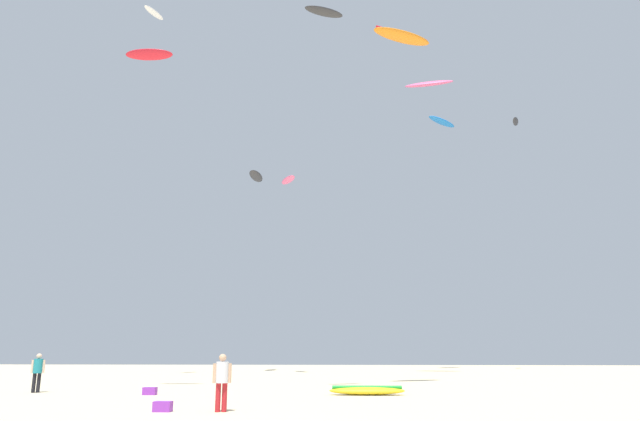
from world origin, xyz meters
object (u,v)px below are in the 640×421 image
kite_aloft_1 (256,176)px  kite_aloft_7 (154,13)px  kite_aloft_2 (516,121)px  gear_bag (150,391)px  kite_aloft_5 (149,55)px  kite_aloft_3 (402,36)px  kite_aloft_8 (429,84)px  kite_aloft_6 (288,180)px  kite_grounded_near (367,391)px  person_foreground (222,378)px  kite_aloft_4 (324,12)px  cooler_box (163,407)px  person_midground (38,370)px  kite_aloft_0 (442,122)px

kite_aloft_1 → kite_aloft_7: kite_aloft_7 is taller
kite_aloft_2 → kite_aloft_7: (-30.78, -13.74, 3.89)m
gear_bag → kite_aloft_5: kite_aloft_5 is taller
kite_aloft_3 → kite_aloft_1: bearing=121.6°
kite_aloft_2 → kite_aloft_8: kite_aloft_8 is taller
kite_aloft_3 → kite_aloft_8: kite_aloft_8 is taller
kite_aloft_1 → kite_aloft_6: 4.62m
kite_grounded_near → kite_aloft_1: 29.20m
person_foreground → kite_aloft_6: 29.95m
kite_aloft_4 → kite_aloft_8: kite_aloft_8 is taller
cooler_box → kite_aloft_5: bearing=119.0°
person_foreground → kite_aloft_7: size_ratio=0.81×
kite_grounded_near → kite_aloft_7: size_ratio=1.50×
person_midground → kite_aloft_6: bearing=132.0°
kite_aloft_0 → kite_aloft_6: bearing=-149.6°
person_midground → kite_aloft_0: kite_aloft_0 is taller
gear_bag → kite_aloft_5: 16.88m
person_midground → kite_aloft_1: bearing=142.8°
kite_aloft_1 → kite_aloft_2: kite_aloft_2 is taller
cooler_box → kite_aloft_4: size_ratio=0.26×
person_foreground → kite_aloft_8: bearing=-36.5°
gear_bag → kite_aloft_6: (3.70, 19.65, 15.31)m
kite_aloft_2 → kite_aloft_0: bearing=168.3°
cooler_box → kite_aloft_1: bearing=94.3°
person_foreground → person_midground: (-10.18, 7.59, -0.03)m
person_foreground → kite_aloft_1: size_ratio=0.51×
person_midground → kite_grounded_near: (14.97, -0.62, -0.82)m
kite_aloft_0 → kite_aloft_4: size_ratio=1.75×
kite_grounded_near → kite_aloft_0: (8.63, 27.64, 23.57)m
kite_aloft_2 → kite_aloft_3: kite_aloft_2 is taller
kite_aloft_0 → kite_aloft_5: bearing=-126.3°
kite_aloft_3 → cooler_box: bearing=-129.8°
person_foreground → kite_grounded_near: bearing=-47.6°
kite_aloft_8 → kite_aloft_7: bearing=-165.5°
kite_aloft_4 → kite_aloft_5: kite_aloft_4 is taller
person_midground → kite_aloft_7: kite_aloft_7 is taller
kite_aloft_5 → kite_aloft_6: kite_aloft_5 is taller
person_midground → gear_bag: bearing=58.3°
kite_aloft_3 → kite_aloft_4: kite_aloft_3 is taller
person_midground → gear_bag: size_ratio=3.08×
kite_aloft_5 → person_midground: bearing=-176.0°
person_midground → kite_aloft_4: (13.13, -0.24, 17.78)m
kite_grounded_near → kite_aloft_0: 37.34m
person_foreground → kite_aloft_5: 18.78m
kite_aloft_3 → kite_aloft_8: bearing=75.8°
gear_bag → kite_aloft_3: 22.95m
person_foreground → kite_aloft_1: 33.51m
cooler_box → gear_bag: size_ratio=1.00×
kite_aloft_1 → kite_aloft_8: size_ratio=0.85×
kite_aloft_3 → kite_aloft_7: size_ratio=1.73×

